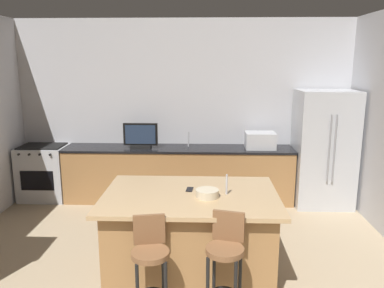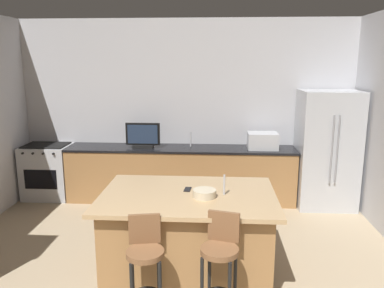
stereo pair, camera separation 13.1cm
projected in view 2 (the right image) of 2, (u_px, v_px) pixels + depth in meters
The scene contains 13 objects.
wall_back at pixel (186, 109), 6.63m from camera, with size 6.09×0.12×3.00m, color #BCBCC1.
counter_back at pixel (181, 174), 6.49m from camera, with size 3.78×0.62×0.91m.
kitchen_island at pixel (188, 233), 4.23m from camera, with size 1.87×1.28×0.93m.
refrigerator at pixel (327, 149), 6.17m from camera, with size 0.90×0.80×1.87m.
range_oven at pixel (48, 171), 6.63m from camera, with size 0.78×0.63×0.93m.
microwave at pixel (263, 141), 6.28m from camera, with size 0.48×0.36×0.26m, color #B7BABF.
tv_monitor at pixel (143, 136), 6.34m from camera, with size 0.56×0.16×0.41m.
sink_faucet_back at pixel (191, 139), 6.45m from camera, with size 0.02×0.02×0.24m, color #B2B2B7.
sink_faucet_island at pixel (224, 185), 4.09m from camera, with size 0.02×0.02×0.22m, color #B2B2B7.
bar_stool_left at pixel (145, 260), 3.47m from camera, with size 0.34×0.36×0.96m.
bar_stool_right at pixel (220, 258), 3.44m from camera, with size 0.35×0.37×1.00m.
fruit_bowl at pixel (204, 193), 4.03m from camera, with size 0.24×0.24×0.08m, color beige.
cell_phone at pixel (188, 189), 4.26m from camera, with size 0.07×0.15×0.01m, color black.
Camera 2 is at (0.52, -1.75, 2.33)m, focal length 36.19 mm.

